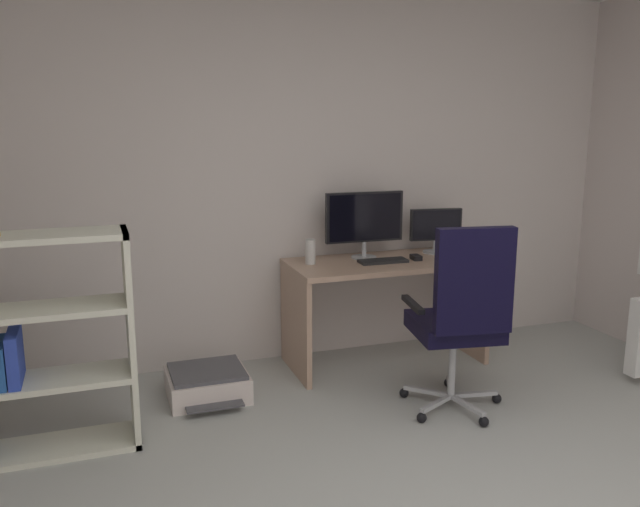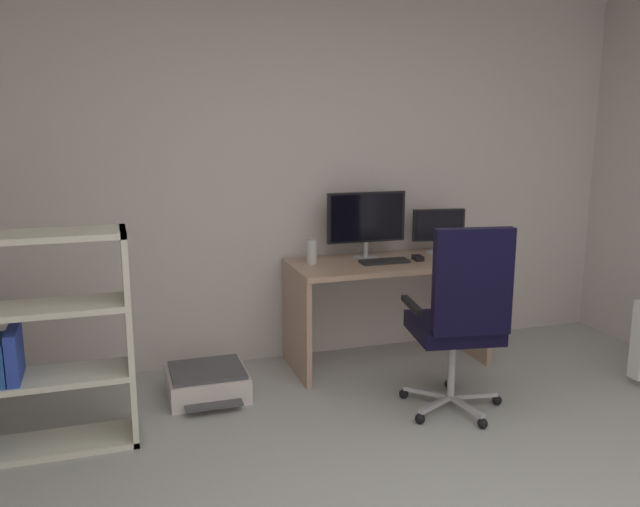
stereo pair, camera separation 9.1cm
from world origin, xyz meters
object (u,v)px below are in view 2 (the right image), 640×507
object	(u,v)px
office_chair	(461,314)
printer	(207,382)
bookshelf	(12,352)
monitor_main	(366,219)
computer_mouse	(418,258)
keyboard	(385,261)
monitor_secondary	(439,228)
desktop_speaker	(312,252)
desk	(387,289)

from	to	relation	value
office_chair	printer	bearing A→B (deg)	151.54
bookshelf	printer	size ratio (longest dim) A/B	2.22
monitor_main	computer_mouse	size ratio (longest dim) A/B	5.75
printer	keyboard	bearing A→B (deg)	6.73
monitor_secondary	computer_mouse	distance (m)	0.35
printer	computer_mouse	bearing A→B (deg)	5.70
keyboard	bookshelf	distance (m)	2.39
monitor_main	desktop_speaker	xyz separation A→B (m)	(-0.42, -0.05, -0.20)
desk	monitor_main	size ratio (longest dim) A/B	2.39
keyboard	bookshelf	bearing A→B (deg)	-164.78
desktop_speaker	printer	distance (m)	1.11
computer_mouse	office_chair	size ratio (longest dim) A/B	0.09
monitor_main	desktop_speaker	world-z (taller)	monitor_main
desktop_speaker	bookshelf	xyz separation A→B (m)	(-1.82, -0.68, -0.28)
desktop_speaker	printer	world-z (taller)	desktop_speaker
desk	computer_mouse	xyz separation A→B (m)	(0.21, -0.05, 0.22)
keyboard	bookshelf	size ratio (longest dim) A/B	0.29
keyboard	printer	distance (m)	1.44
computer_mouse	bookshelf	distance (m)	2.64
monitor_main	computer_mouse	world-z (taller)	monitor_main
bookshelf	printer	bearing A→B (deg)	21.38
bookshelf	computer_mouse	bearing A→B (deg)	12.31
monitor_secondary	computer_mouse	size ratio (longest dim) A/B	3.89
monitor_secondary	keyboard	distance (m)	0.56
desktop_speaker	printer	size ratio (longest dim) A/B	0.32
office_chair	printer	world-z (taller)	office_chair
desktop_speaker	bookshelf	distance (m)	1.97
desk	monitor_secondary	world-z (taller)	monitor_secondary
desktop_speaker	monitor_secondary	bearing A→B (deg)	2.75
monitor_secondary	office_chair	distance (m)	1.18
desk	printer	world-z (taller)	desk
monitor_secondary	office_chair	bearing A→B (deg)	-111.01
monitor_main	monitor_secondary	xyz separation A→B (m)	(0.57, 0.00, -0.09)
keyboard	computer_mouse	xyz separation A→B (m)	(0.26, 0.00, 0.01)
keyboard	bookshelf	world-z (taller)	bookshelf
monitor_secondary	printer	size ratio (longest dim) A/B	0.73
monitor_main	printer	bearing A→B (deg)	-164.94
monitor_main	computer_mouse	bearing A→B (deg)	-27.55
monitor_main	desktop_speaker	distance (m)	0.47
monitor_main	bookshelf	world-z (taller)	monitor_main
desktop_speaker	office_chair	size ratio (longest dim) A/B	0.15
keyboard	desktop_speaker	size ratio (longest dim) A/B	2.00
bookshelf	monitor_main	bearing A→B (deg)	18.06
monitor_main	printer	distance (m)	1.56
monitor_secondary	computer_mouse	bearing A→B (deg)	-145.24
computer_mouse	office_chair	distance (m)	0.92
keyboard	office_chair	xyz separation A→B (m)	(0.09, -0.89, -0.13)
desktop_speaker	computer_mouse	bearing A→B (deg)	-9.34
computer_mouse	office_chair	xyz separation A→B (m)	(-0.16, -0.89, -0.14)
desk	bookshelf	distance (m)	2.43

